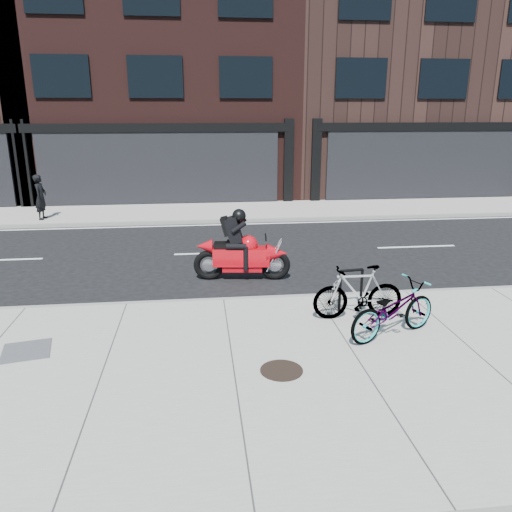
{
  "coord_description": "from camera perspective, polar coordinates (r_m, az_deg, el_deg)",
  "views": [
    {
      "loc": [
        -0.45,
        -11.8,
        3.98
      ],
      "look_at": [
        0.75,
        -1.44,
        0.9
      ],
      "focal_mm": 35.0,
      "sensor_mm": 36.0,
      "label": 1
    }
  ],
  "objects": [
    {
      "name": "utility_grate",
      "position": [
        9.22,
        -24.77,
        -9.8
      ],
      "size": [
        0.89,
        0.89,
        0.02
      ],
      "primitive_type": "cube",
      "rotation": [
        0.0,
        0.0,
        0.21
      ],
      "color": "#4D4D50",
      "rests_on": "sidewalk_near"
    },
    {
      "name": "ground",
      "position": [
        12.46,
        -4.19,
        -2.22
      ],
      "size": [
        120.0,
        120.0,
        0.0
      ],
      "primitive_type": "plane",
      "color": "black",
      "rests_on": "ground"
    },
    {
      "name": "building_center",
      "position": [
        26.54,
        -10.79,
        23.26
      ],
      "size": [
        12.0,
        10.0,
        14.5
      ],
      "primitive_type": "cube",
      "color": "black",
      "rests_on": "ground"
    },
    {
      "name": "motorcycle",
      "position": [
        11.94,
        -1.17,
        0.55
      ],
      "size": [
        2.34,
        0.73,
        1.75
      ],
      "rotation": [
        0.0,
        0.0,
        -0.12
      ],
      "color": "black",
      "rests_on": "ground"
    },
    {
      "name": "bicycle_front",
      "position": [
        9.04,
        15.39,
        -5.95
      ],
      "size": [
        1.99,
        1.35,
        0.99
      ],
      "primitive_type": "imported",
      "rotation": [
        0.0,
        0.0,
        1.98
      ],
      "color": "gray",
      "rests_on": "sidewalk_near"
    },
    {
      "name": "bicycle_rear",
      "position": [
        9.65,
        11.59,
        -4.07
      ],
      "size": [
        1.74,
        0.49,
        1.04
      ],
      "primitive_type": "imported",
      "rotation": [
        0.0,
        0.0,
        4.71
      ],
      "color": "gray",
      "rests_on": "sidewalk_near"
    },
    {
      "name": "manhole_cover",
      "position": [
        7.84,
        2.93,
        -12.91
      ],
      "size": [
        0.86,
        0.86,
        0.02
      ],
      "primitive_type": "cylinder",
      "rotation": [
        0.0,
        0.0,
        0.4
      ],
      "color": "black",
      "rests_on": "sidewalk_near"
    },
    {
      "name": "sidewalk_far",
      "position": [
        19.94,
        -5.2,
        5.06
      ],
      "size": [
        60.0,
        3.5,
        0.13
      ],
      "primitive_type": "cube",
      "color": "gray",
      "rests_on": "ground"
    },
    {
      "name": "building_mideast",
      "position": [
        28.39,
        16.05,
        20.44
      ],
      "size": [
        12.0,
        10.0,
        12.5
      ],
      "primitive_type": "cube",
      "color": "black",
      "rests_on": "ground"
    },
    {
      "name": "sidewalk_near",
      "position": [
        7.86,
        -2.51,
        -13.45
      ],
      "size": [
        60.0,
        6.0,
        0.13
      ],
      "primitive_type": "cube",
      "color": "gray",
      "rests_on": "ground"
    },
    {
      "name": "pedestrian",
      "position": [
        19.65,
        -23.4,
        6.2
      ],
      "size": [
        0.44,
        0.63,
        1.62
      ],
      "primitive_type": "imported",
      "rotation": [
        0.0,
        0.0,
        1.47
      ],
      "color": "black",
      "rests_on": "sidewalk_far"
    },
    {
      "name": "bike_rack",
      "position": [
        10.0,
        10.8,
        -3.39
      ],
      "size": [
        0.51,
        0.12,
        0.86
      ],
      "rotation": [
        0.0,
        0.0,
        0.13
      ],
      "color": "black",
      "rests_on": "sidewalk_near"
    }
  ]
}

